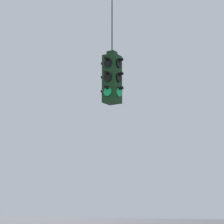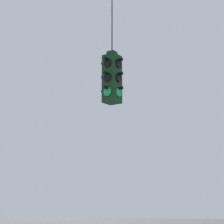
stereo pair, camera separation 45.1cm
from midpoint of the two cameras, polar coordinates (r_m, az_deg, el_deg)
traffic_light_near_right_pole at (r=10.08m, az=1.29°, el=4.51°), size 0.58×0.58×3.70m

